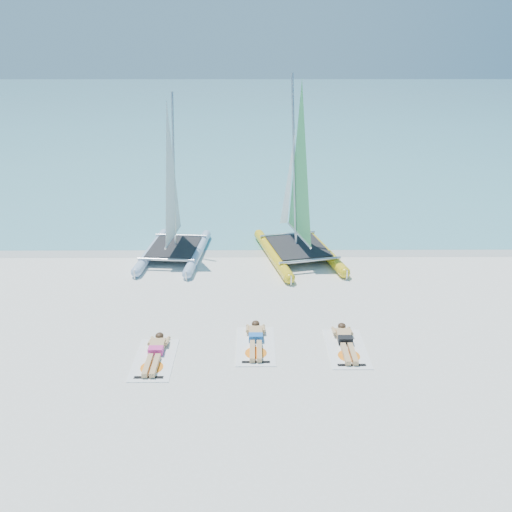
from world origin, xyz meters
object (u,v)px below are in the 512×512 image
(towel_b, at_px, (256,346))
(sunbather_c, at_px, (345,341))
(towel_a, at_px, (154,360))
(catamaran_yellow, at_px, (295,199))
(catamaran_blue, at_px, (172,209))
(sunbather_a, at_px, (155,352))
(towel_c, at_px, (346,348))
(sunbather_b, at_px, (256,338))

(towel_b, height_order, sunbather_c, sunbather_c)
(towel_b, relative_size, sunbather_c, 1.07)
(towel_a, relative_size, towel_b, 1.00)
(catamaran_yellow, xyz_separation_m, towel_a, (-4.03, -7.17, -2.08))
(towel_a, relative_size, sunbather_c, 1.07)
(towel_b, xyz_separation_m, sunbather_c, (2.35, 0.05, 0.11))
(catamaran_blue, bearing_deg, sunbather_a, -81.30)
(towel_a, bearing_deg, catamaran_blue, 93.89)
(catamaran_yellow, xyz_separation_m, towel_c, (0.86, -6.70, -2.08))
(catamaran_yellow, bearing_deg, towel_a, -132.20)
(sunbather_c, bearing_deg, sunbather_b, 176.61)
(sunbather_c, bearing_deg, towel_c, -90.00)
(catamaran_blue, bearing_deg, catamaran_yellow, 8.66)
(towel_a, xyz_separation_m, towel_b, (2.54, 0.61, 0.00))
(catamaran_blue, relative_size, sunbather_b, 3.48)
(sunbather_b, height_order, sunbather_c, same)
(towel_b, xyz_separation_m, sunbather_b, (0.00, 0.19, 0.11))
(catamaran_blue, xyz_separation_m, sunbather_a, (0.47, -6.67, -1.67))
(towel_a, height_order, sunbather_b, sunbather_b)
(catamaran_yellow, xyz_separation_m, sunbather_c, (0.86, -6.51, -1.97))
(sunbather_a, relative_size, sunbather_b, 1.00)
(sunbather_b, relative_size, towel_c, 0.93)
(catamaran_yellow, relative_size, sunbather_a, 3.85)
(catamaran_blue, xyz_separation_m, towel_c, (5.36, -6.39, -1.78))
(towel_a, height_order, towel_b, same)
(catamaran_yellow, bearing_deg, towel_c, -95.54)
(sunbather_a, relative_size, sunbather_c, 1.00)
(catamaran_yellow, height_order, towel_b, catamaran_yellow)
(sunbather_c, bearing_deg, towel_b, -178.72)
(towel_a, relative_size, sunbather_b, 1.07)
(towel_b, bearing_deg, catamaran_blue, 115.67)
(towel_c, relative_size, sunbather_c, 1.07)
(towel_c, height_order, sunbather_c, sunbather_c)
(sunbather_b, bearing_deg, catamaran_blue, 116.38)
(sunbather_a, xyz_separation_m, sunbather_b, (2.54, 0.61, 0.00))
(catamaran_yellow, height_order, towel_a, catamaran_yellow)
(towel_c, bearing_deg, sunbather_a, -176.74)
(catamaran_blue, bearing_deg, sunbather_b, -58.92)
(towel_b, bearing_deg, sunbather_c, 1.28)
(towel_b, bearing_deg, towel_c, -3.39)
(catamaran_yellow, relative_size, towel_c, 3.59)
(catamaran_yellow, relative_size, sunbather_b, 3.85)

